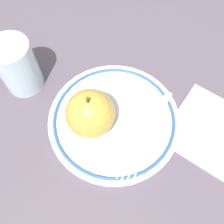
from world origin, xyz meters
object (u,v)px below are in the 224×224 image
object	(u,v)px
apple_red_whole	(90,114)
fork	(150,131)
drinking_glass	(16,68)
plate	(112,118)
napkin_folded	(213,131)

from	to	relation	value
apple_red_whole	fork	world-z (taller)	apple_red_whole
apple_red_whole	drinking_glass	world-z (taller)	apple_red_whole
plate	napkin_folded	bearing A→B (deg)	-68.50
plate	napkin_folded	distance (m)	0.18
plate	napkin_folded	xyz separation A→B (m)	(0.07, -0.17, -0.00)
drinking_glass	apple_red_whole	bearing A→B (deg)	-95.54
plate	apple_red_whole	bearing A→B (deg)	139.55
apple_red_whole	napkin_folded	xyz separation A→B (m)	(0.10, -0.19, -0.05)
apple_red_whole	fork	bearing A→B (deg)	-69.30
plate	napkin_folded	size ratio (longest dim) A/B	1.64
plate	fork	size ratio (longest dim) A/B	1.27
plate	drinking_glass	distance (m)	0.20
fork	napkin_folded	size ratio (longest dim) A/B	1.30
plate	fork	distance (m)	0.07
fork	drinking_glass	bearing A→B (deg)	-85.58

